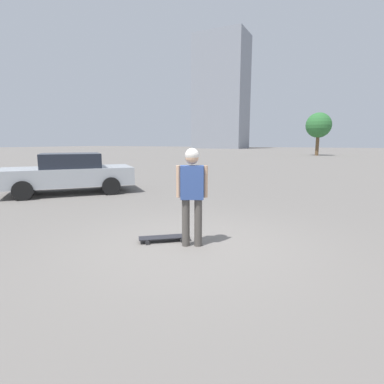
# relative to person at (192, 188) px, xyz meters

# --- Properties ---
(ground_plane) EXTENTS (220.00, 220.00, 0.00)m
(ground_plane) POSITION_rel_person_xyz_m (0.00, 0.00, -1.02)
(ground_plane) COLOR slate
(person) EXTENTS (0.35, 0.48, 1.69)m
(person) POSITION_rel_person_xyz_m (0.00, 0.00, 0.00)
(person) COLOR #4C4742
(person) RESTS_ON ground_plane
(skateboard) EXTENTS (0.76, 0.87, 0.09)m
(skateboard) POSITION_rel_person_xyz_m (0.02, -0.56, -0.95)
(skateboard) COLOR #232328
(skateboard) RESTS_ON ground_plane
(car_parked_near) EXTENTS (4.48, 4.23, 1.41)m
(car_parked_near) POSITION_rel_person_xyz_m (-2.95, -6.38, -0.29)
(car_parked_near) COLOR #ADB2B7
(car_parked_near) RESTS_ON ground_plane
(building_block_distant) EXTENTS (10.37, 14.78, 32.46)m
(building_block_distant) POSITION_rel_person_xyz_m (-81.54, -31.64, 15.21)
(building_block_distant) COLOR gray
(building_block_distant) RESTS_ON ground_plane
(tree_distant) EXTENTS (3.37, 3.37, 5.77)m
(tree_distant) POSITION_rel_person_xyz_m (-40.33, -1.18, 3.03)
(tree_distant) COLOR brown
(tree_distant) RESTS_ON ground_plane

